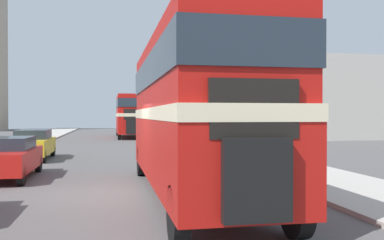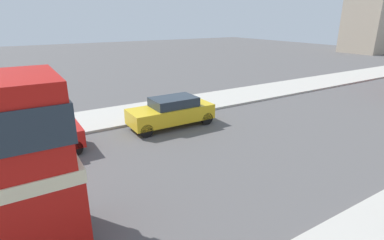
{
  "view_description": "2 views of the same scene",
  "coord_description": "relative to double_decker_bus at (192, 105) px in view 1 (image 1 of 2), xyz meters",
  "views": [
    {
      "loc": [
        -0.18,
        -12.09,
        2.2
      ],
      "look_at": [
        2.02,
        -0.71,
        2.07
      ],
      "focal_mm": 40.0,
      "sensor_mm": 36.0,
      "label": 1
    },
    {
      "loc": [
        8.75,
        3.45,
        5.19
      ],
      "look_at": [
        0.0,
        8.87,
        1.67
      ],
      "focal_mm": 28.0,
      "sensor_mm": 36.0,
      "label": 2
    }
  ],
  "objects": [
    {
      "name": "bus_distant",
      "position": [
        -0.23,
        31.02,
        -0.03
      ],
      "size": [
        2.54,
        9.99,
        4.08
      ],
      "color": "#B2140F",
      "rests_on": "ground_plane"
    },
    {
      "name": "sidewalk_right",
      "position": [
        4.73,
        0.73,
        -2.4
      ],
      "size": [
        3.5,
        120.0,
        0.12
      ],
      "color": "#B7B2A8",
      "rests_on": "ground_plane"
    },
    {
      "name": "car_parked_mid",
      "position": [
        -5.69,
        4.32,
        -1.71
      ],
      "size": [
        1.78,
        4.16,
        1.43
      ],
      "color": "red",
      "rests_on": "ground_plane"
    },
    {
      "name": "car_parked_far",
      "position": [
        -5.91,
        10.8,
        -1.7
      ],
      "size": [
        1.66,
        4.24,
        1.47
      ],
      "color": "gold",
      "rests_on": "ground_plane"
    },
    {
      "name": "ground_plane",
      "position": [
        -2.02,
        0.73,
        -2.46
      ],
      "size": [
        120.0,
        120.0,
        0.0
      ],
      "primitive_type": "plane",
      "color": "#565454"
    },
    {
      "name": "pedestrian_walking",
      "position": [
        4.72,
        5.73,
        -1.46
      ],
      "size": [
        0.31,
        0.31,
        1.55
      ],
      "color": "#282833",
      "rests_on": "sidewalk_right"
    },
    {
      "name": "bicycle_on_pavement",
      "position": [
        4.37,
        12.34,
        -1.98
      ],
      "size": [
        0.05,
        1.76,
        0.78
      ],
      "color": "black",
      "rests_on": "sidewalk_right"
    },
    {
      "name": "shop_building_block",
      "position": [
        18.64,
        27.75,
        1.27
      ],
      "size": [
        21.31,
        11.6,
        7.47
      ],
      "color": "#B2ADA3",
      "rests_on": "ground_plane"
    },
    {
      "name": "double_decker_bus",
      "position": [
        0.0,
        0.0,
        0.0
      ],
      "size": [
        2.43,
        10.45,
        4.14
      ],
      "color": "#B2140F",
      "rests_on": "ground_plane"
    }
  ]
}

